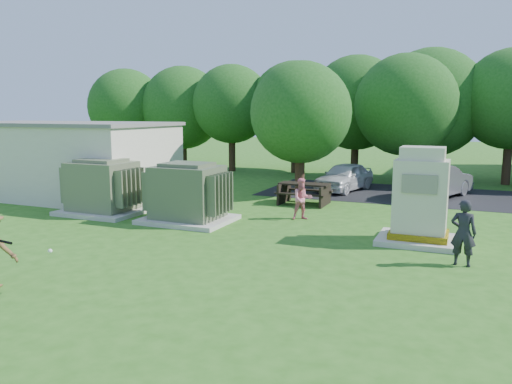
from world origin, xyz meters
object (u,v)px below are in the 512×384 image
at_px(transformer_right, 188,194).
at_px(car_white, 344,177).
at_px(transformer_left, 103,188).
at_px(person_by_generator, 463,233).
at_px(picnic_table, 304,191).
at_px(car_silver_a, 436,181).
at_px(person_at_picnic, 302,199).
at_px(generator_cabinet, 420,201).

relative_size(transformer_right, car_white, 0.75).
bearing_deg(transformer_right, transformer_left, 180.00).
relative_size(transformer_right, person_by_generator, 1.78).
relative_size(picnic_table, car_white, 0.51).
height_order(picnic_table, car_white, car_white).
height_order(picnic_table, car_silver_a, car_silver_a).
xyz_separation_m(transformer_left, person_by_generator, (12.61, -1.71, -0.13)).
relative_size(transformer_left, person_by_generator, 1.78).
bearing_deg(car_silver_a, transformer_left, 58.59).
bearing_deg(car_silver_a, person_at_picnic, 80.10).
relative_size(generator_cabinet, car_silver_a, 0.62).
height_order(transformer_left, car_white, transformer_left).
relative_size(person_by_generator, car_white, 0.42).
xyz_separation_m(person_by_generator, car_silver_a, (-1.25, 10.36, -0.09)).
distance_m(person_by_generator, car_white, 12.09).
height_order(generator_cabinet, person_by_generator, generator_cabinet).
bearing_deg(person_at_picnic, car_white, 59.60).
bearing_deg(person_at_picnic, transformer_left, 162.98).
xyz_separation_m(transformer_right, person_by_generator, (8.91, -1.71, -0.13)).
xyz_separation_m(person_by_generator, car_white, (-5.50, 10.76, -0.16)).
height_order(person_at_picnic, car_silver_a, car_silver_a).
xyz_separation_m(transformer_left, car_white, (7.11, 9.05, -0.29)).
height_order(generator_cabinet, picnic_table, generator_cabinet).
height_order(transformer_left, transformer_right, same).
distance_m(picnic_table, car_white, 4.31).
relative_size(picnic_table, car_silver_a, 0.45).
distance_m(person_at_picnic, car_white, 7.16).
bearing_deg(car_white, picnic_table, -86.27).
distance_m(transformer_right, person_at_picnic, 4.05).
height_order(transformer_right, picnic_table, transformer_right).
bearing_deg(transformer_right, car_white, 69.35).
bearing_deg(generator_cabinet, person_by_generator, -57.38).
relative_size(generator_cabinet, person_at_picnic, 1.90).
bearing_deg(transformer_right, car_silver_a, 48.46).
xyz_separation_m(person_at_picnic, car_silver_a, (4.09, 6.74, 0.01)).
relative_size(generator_cabinet, car_white, 0.70).
distance_m(transformer_left, picnic_table, 8.03).
distance_m(transformer_left, car_silver_a, 14.27).
xyz_separation_m(generator_cabinet, car_silver_a, (-0.05, 8.47, -0.48)).
bearing_deg(transformer_left, person_by_generator, -7.74).
bearing_deg(car_silver_a, generator_cabinet, 111.65).
bearing_deg(transformer_left, car_silver_a, 37.27).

